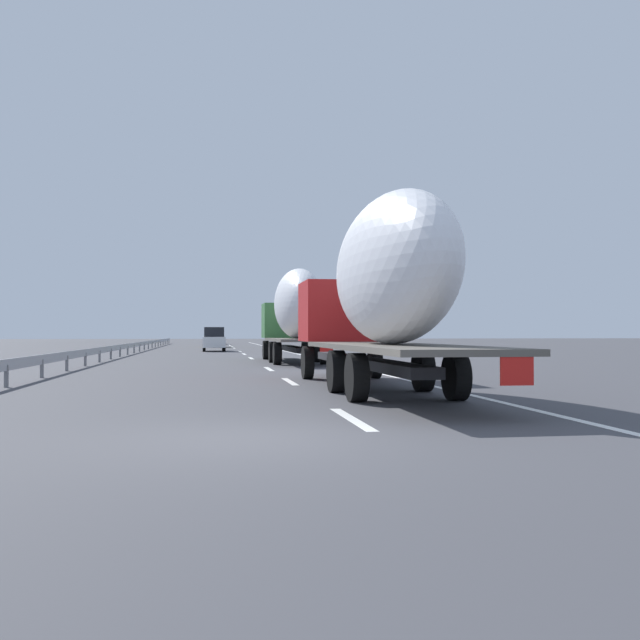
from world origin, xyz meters
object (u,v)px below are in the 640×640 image
at_px(truck_trailing, 380,286).
at_px(truck_lead, 295,311).
at_px(car_silver_hatch, 216,337).
at_px(car_blue_sedan, 212,337).
at_px(car_yellow_coupe, 214,338).
at_px(road_sign, 305,323).
at_px(car_white_van, 214,339).

bearing_deg(truck_trailing, truck_lead, -0.00).
relative_size(car_silver_hatch, car_blue_sedan, 0.95).
relative_size(truck_trailing, car_blue_sedan, 3.14).
bearing_deg(car_blue_sedan, car_silver_hatch, -178.09).
height_order(truck_trailing, car_yellow_coupe, truck_trailing).
relative_size(car_blue_sedan, road_sign, 1.41).
bearing_deg(car_silver_hatch, truck_lead, -176.52).
bearing_deg(car_yellow_coupe, truck_trailing, -176.26).
bearing_deg(car_silver_hatch, truck_trailing, -177.36).
height_order(car_yellow_coupe, road_sign, road_sign).
xyz_separation_m(car_silver_hatch, car_yellow_coupe, (-17.13, 0.29, -0.02)).
distance_m(car_white_van, car_silver_hatch, 33.11).
height_order(truck_lead, car_blue_sedan, truck_lead).
relative_size(truck_lead, car_white_van, 2.67).
height_order(car_white_van, car_silver_hatch, car_white_van).
height_order(truck_trailing, car_blue_sedan, truck_trailing).
distance_m(car_white_van, car_blue_sedan, 44.64).
xyz_separation_m(car_white_van, road_sign, (-3.13, -6.91, 1.26)).
distance_m(car_white_van, road_sign, 7.69).
relative_size(truck_lead, truck_trailing, 0.85).
xyz_separation_m(truck_lead, car_yellow_coupe, (38.58, 3.67, -1.64)).
bearing_deg(car_blue_sedan, truck_lead, -176.79).
bearing_deg(car_white_van, car_silver_hatch, -0.74).
bearing_deg(car_white_van, truck_lead, -170.43).
relative_size(car_silver_hatch, road_sign, 1.34).
distance_m(truck_trailing, road_sign, 37.19).
bearing_deg(road_sign, truck_lead, 170.96).
xyz_separation_m(truck_lead, road_sign, (19.48, -3.10, -0.32)).
xyz_separation_m(car_white_van, car_blue_sedan, (44.64, -0.04, -0.05)).
xyz_separation_m(truck_lead, car_white_van, (22.61, 3.81, -1.58)).
distance_m(truck_trailing, car_yellow_coupe, 56.30).
distance_m(car_white_van, car_yellow_coupe, 15.97).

